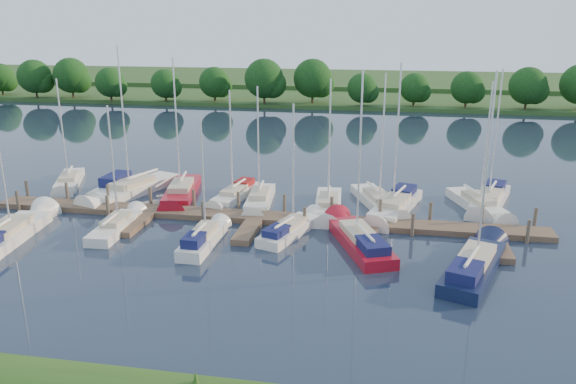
% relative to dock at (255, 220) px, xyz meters
% --- Properties ---
extents(ground, '(260.00, 260.00, 0.00)m').
position_rel_dock_xyz_m(ground, '(0.00, -7.31, -0.20)').
color(ground, '#1A2435').
rests_on(ground, ground).
extents(dock, '(40.00, 6.00, 0.40)m').
position_rel_dock_xyz_m(dock, '(0.00, 0.00, 0.00)').
color(dock, '#4D382B').
rests_on(dock, ground).
extents(mooring_pilings, '(38.24, 2.84, 2.00)m').
position_rel_dock_xyz_m(mooring_pilings, '(0.00, 1.13, 0.40)').
color(mooring_pilings, '#473D33').
rests_on(mooring_pilings, ground).
extents(far_shore, '(180.00, 30.00, 0.60)m').
position_rel_dock_xyz_m(far_shore, '(0.00, 67.69, 0.10)').
color(far_shore, '#2B461B').
rests_on(far_shore, ground).
extents(distant_hill, '(220.00, 40.00, 1.40)m').
position_rel_dock_xyz_m(distant_hill, '(0.00, 92.69, 0.50)').
color(distant_hill, '#315726').
rests_on(distant_hill, ground).
extents(treeline, '(144.65, 9.56, 8.29)m').
position_rel_dock_xyz_m(treeline, '(2.55, 54.16, 4.01)').
color(treeline, '#38281C').
rests_on(treeline, ground).
extents(sailboat_n_0, '(4.05, 7.37, 9.46)m').
position_rel_dock_xyz_m(sailboat_n_0, '(-18.08, 6.41, 0.07)').
color(sailboat_n_0, silver).
rests_on(sailboat_n_0, ground).
extents(motorboat, '(2.05, 6.22, 1.85)m').
position_rel_dock_xyz_m(motorboat, '(-13.18, 5.17, 0.17)').
color(motorboat, silver).
rests_on(motorboat, ground).
extents(sailboat_n_2, '(4.85, 9.72, 12.39)m').
position_rel_dock_xyz_m(sailboat_n_2, '(-11.51, 4.85, 0.08)').
color(sailboat_n_2, silver).
rests_on(sailboat_n_2, ground).
extents(sailboat_n_3, '(3.58, 9.09, 11.49)m').
position_rel_dock_xyz_m(sailboat_n_3, '(-7.28, 4.84, 0.08)').
color(sailboat_n_3, maroon).
rests_on(sailboat_n_3, ground).
extents(sailboat_n_4, '(2.67, 7.13, 9.01)m').
position_rel_dock_xyz_m(sailboat_n_4, '(-2.90, 5.15, 0.11)').
color(sailboat_n_4, silver).
rests_on(sailboat_n_4, ground).
extents(sailboat_n_5, '(2.34, 7.42, 9.50)m').
position_rel_dock_xyz_m(sailboat_n_5, '(-0.63, 4.15, 0.08)').
color(sailboat_n_5, silver).
rests_on(sailboat_n_5, ground).
extents(sailboat_n_6, '(2.41, 8.04, 10.12)m').
position_rel_dock_xyz_m(sailboat_n_6, '(4.75, 3.74, 0.07)').
color(sailboat_n_6, silver).
rests_on(sailboat_n_6, ground).
extents(sailboat_n_7, '(4.39, 8.15, 10.44)m').
position_rel_dock_xyz_m(sailboat_n_7, '(8.45, 5.34, 0.07)').
color(sailboat_n_7, silver).
rests_on(sailboat_n_7, ground).
extents(sailboat_n_8, '(4.19, 8.97, 11.35)m').
position_rel_dock_xyz_m(sailboat_n_8, '(9.68, 4.28, 0.13)').
color(sailboat_n_8, silver).
rests_on(sailboat_n_8, ground).
extents(sailboat_n_9, '(3.96, 7.76, 9.99)m').
position_rel_dock_xyz_m(sailboat_n_9, '(15.88, 5.84, 0.07)').
color(sailboat_n_9, silver).
rests_on(sailboat_n_9, ground).
extents(sailboat_n_10, '(4.14, 8.48, 10.78)m').
position_rel_dock_xyz_m(sailboat_n_10, '(16.90, 7.20, 0.12)').
color(sailboat_n_10, silver).
rests_on(sailboat_n_10, ground).
extents(sailboat_s_0, '(3.37, 10.01, 12.50)m').
position_rel_dock_xyz_m(sailboat_s_0, '(-15.04, -5.96, 0.12)').
color(sailboat_s_0, silver).
rests_on(sailboat_s_0, ground).
extents(sailboat_s_1, '(1.89, 6.85, 8.82)m').
position_rel_dock_xyz_m(sailboat_s_1, '(-8.91, -3.05, 0.07)').
color(sailboat_s_1, silver).
rests_on(sailboat_s_1, ground).
extents(sailboat_s_2, '(1.65, 6.56, 8.72)m').
position_rel_dock_xyz_m(sailboat_s_2, '(-2.26, -4.58, 0.14)').
color(sailboat_s_2, silver).
rests_on(sailboat_s_2, ground).
extents(sailboat_s_3, '(3.47, 7.03, 9.01)m').
position_rel_dock_xyz_m(sailboat_s_3, '(2.82, -1.68, 0.11)').
color(sailboat_s_3, silver).
rests_on(sailboat_s_3, ground).
extents(sailboat_s_4, '(4.82, 8.82, 11.35)m').
position_rel_dock_xyz_m(sailboat_s_4, '(7.42, -2.87, 0.13)').
color(sailboat_s_4, maroon).
rests_on(sailboat_s_4, ground).
extents(sailboat_s_5, '(4.66, 9.09, 11.67)m').
position_rel_dock_xyz_m(sailboat_s_5, '(14.09, -5.69, 0.14)').
color(sailboat_s_5, '#101735').
rests_on(sailboat_s_5, ground).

